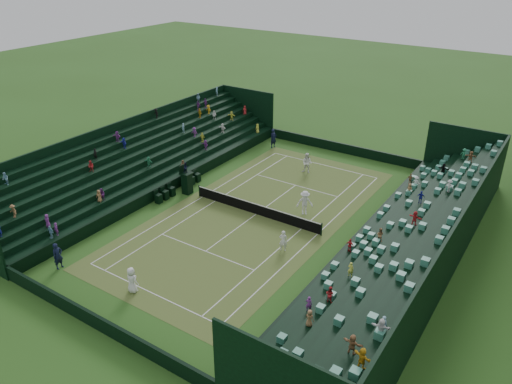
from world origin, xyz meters
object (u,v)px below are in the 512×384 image
(player_near_east, at_px, (283,241))
(player_far_west, at_px, (307,163))
(tennis_net, at_px, (256,209))
(player_far_east, at_px, (305,203))
(player_near_west, at_px, (132,280))
(umpire_chair, at_px, (187,180))

(player_near_east, relative_size, player_far_west, 0.83)
(tennis_net, bearing_deg, player_far_east, 34.76)
(player_near_east, distance_m, player_far_east, 5.63)
(player_near_west, bearing_deg, player_far_east, -107.56)
(umpire_chair, relative_size, player_near_west, 1.65)
(player_near_east, bearing_deg, player_far_west, -92.64)
(player_near_west, distance_m, player_far_east, 15.16)
(player_far_west, bearing_deg, player_near_west, -98.08)
(umpire_chair, bearing_deg, player_far_west, 55.50)
(player_far_west, height_order, player_far_east, player_far_east)
(tennis_net, distance_m, player_near_west, 12.44)
(player_near_west, relative_size, player_far_east, 0.86)
(umpire_chair, bearing_deg, player_near_west, -63.45)
(player_near_west, height_order, player_far_west, player_far_west)
(tennis_net, height_order, umpire_chair, umpire_chair)
(tennis_net, distance_m, player_near_east, 5.54)
(player_far_west, bearing_deg, tennis_net, -93.97)
(player_near_east, relative_size, player_far_east, 0.79)
(player_near_west, bearing_deg, tennis_net, -96.16)
(player_far_west, bearing_deg, player_near_east, -75.72)
(tennis_net, distance_m, player_far_west, 9.44)
(umpire_chair, relative_size, player_near_east, 1.80)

